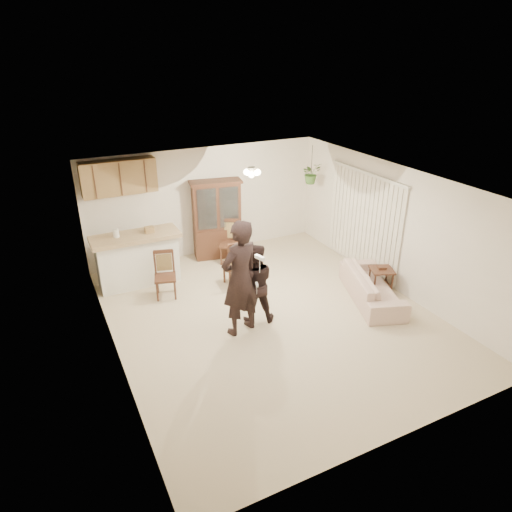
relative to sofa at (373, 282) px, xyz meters
name	(u,v)px	position (x,y,z in m)	size (l,w,h in m)	color
floor	(271,316)	(-2.06, 0.31, -0.37)	(6.50, 6.50, 0.00)	beige
ceiling	(273,184)	(-2.06, 0.31, 2.13)	(5.50, 6.50, 0.02)	silver
wall_back	(206,202)	(-2.06, 3.56, 0.88)	(5.50, 0.02, 2.50)	silver
wall_front	(406,361)	(-2.06, -2.94, 0.88)	(5.50, 0.02, 2.50)	silver
wall_left	(109,289)	(-4.81, 0.31, 0.88)	(0.02, 6.50, 2.50)	silver
wall_right	(395,229)	(0.69, 0.31, 0.88)	(0.02, 6.50, 2.50)	silver
breakfast_bar	(138,261)	(-3.91, 2.66, 0.13)	(1.60, 0.55, 1.00)	white
bar_top	(135,237)	(-3.91, 2.66, 0.68)	(1.75, 0.70, 0.08)	tan
upper_cabinets	(119,177)	(-3.96, 3.38, 1.73)	(1.50, 0.34, 0.70)	brown
vertical_blinds	(364,222)	(0.65, 1.21, 0.73)	(0.06, 2.30, 2.10)	white
ceiling_fixture	(252,172)	(-1.86, 1.51, 2.03)	(0.36, 0.36, 0.20)	#F8E7BA
hanging_plant	(311,173)	(0.24, 2.71, 1.48)	(0.43, 0.37, 0.48)	#2F5B24
plant_cord	(312,159)	(0.24, 2.71, 1.81)	(0.01, 0.01, 0.65)	black
sofa	(373,282)	(0.00, 0.00, 0.00)	(1.87, 0.73, 0.73)	beige
adult	(240,285)	(-2.75, 0.14, 0.53)	(0.66, 0.43, 1.80)	black
child	(254,287)	(-2.38, 0.35, 0.31)	(0.66, 0.51, 1.35)	black
china_hutch	(217,220)	(-1.93, 3.21, 0.53)	(1.22, 0.64, 1.82)	#361E13
side_table	(381,279)	(0.38, 0.19, -0.12)	(0.57, 0.57, 0.53)	#361E13
chair_bar	(166,284)	(-3.57, 1.89, -0.10)	(0.51, 0.51, 0.93)	#361E13
chair_hutch_left	(230,251)	(-1.81, 2.76, -0.09)	(0.61, 0.61, 0.99)	#361E13
chair_hutch_right	(236,272)	(-2.15, 1.70, -0.08)	(0.49, 0.49, 1.03)	#361E13
controller_adult	(260,258)	(-2.61, -0.31, 1.21)	(0.05, 0.18, 0.05)	silver
controller_child	(257,285)	(-2.49, 0.03, 0.54)	(0.04, 0.13, 0.04)	silver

